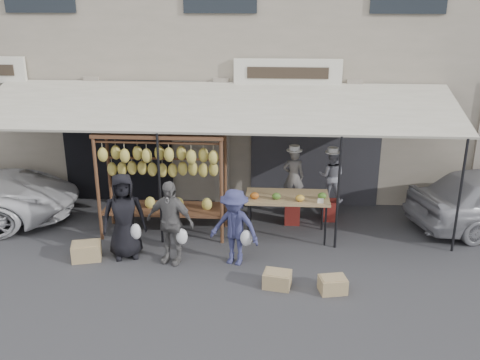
% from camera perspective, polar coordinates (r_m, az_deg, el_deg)
% --- Properties ---
extents(ground_plane, '(90.00, 90.00, 0.00)m').
position_cam_1_polar(ground_plane, '(9.98, -3.90, -9.69)').
color(ground_plane, '#2D2D30').
extents(shophouse, '(24.00, 6.15, 7.30)m').
position_cam_1_polar(shophouse, '(15.21, -0.88, 14.95)').
color(shophouse, '#9E9180').
rests_on(shophouse, ground_plane).
extents(awning, '(10.00, 2.35, 2.92)m').
position_cam_1_polar(awning, '(11.20, -2.61, 7.72)').
color(awning, beige).
rests_on(awning, ground_plane).
extents(banana_rack, '(2.60, 0.90, 2.24)m').
position_cam_1_polar(banana_rack, '(10.93, -8.37, 1.78)').
color(banana_rack, '#4F311A').
rests_on(banana_rack, ground_plane).
extents(produce_table, '(1.70, 0.90, 1.04)m').
position_cam_1_polar(produce_table, '(10.96, 5.07, -1.95)').
color(produce_table, tan).
rests_on(produce_table, ground_plane).
extents(vendor_left, '(0.46, 0.30, 1.25)m').
position_cam_1_polar(vendor_left, '(11.55, 5.72, 0.34)').
color(vendor_left, '#5F5C59').
rests_on(vendor_left, stool_left).
extents(vendor_right, '(0.62, 0.52, 1.15)m').
position_cam_1_polar(vendor_right, '(11.86, 9.73, 0.41)').
color(vendor_right, gray).
rests_on(vendor_right, stool_right).
extents(customer_left, '(0.94, 0.75, 1.68)m').
position_cam_1_polar(customer_left, '(10.36, -12.27, -3.78)').
color(customer_left, black).
rests_on(customer_left, ground_plane).
extents(customer_mid, '(1.02, 0.64, 1.62)m').
position_cam_1_polar(customer_mid, '(10.03, -7.48, -4.49)').
color(customer_mid, '#605E5D').
rests_on(customer_mid, ground_plane).
extents(customer_right, '(1.08, 0.82, 1.48)m').
position_cam_1_polar(customer_right, '(9.91, -0.59, -5.06)').
color(customer_right, navy).
rests_on(customer_right, ground_plane).
extents(stool_left, '(0.41, 0.41, 0.46)m').
position_cam_1_polar(stool_left, '(11.85, 5.58, -3.56)').
color(stool_left, maroon).
rests_on(stool_left, ground_plane).
extents(stool_right, '(0.40, 0.40, 0.46)m').
position_cam_1_polar(stool_right, '(12.14, 9.51, -3.18)').
color(stool_right, maroon).
rests_on(stool_right, ground_plane).
extents(crate_near_a, '(0.52, 0.43, 0.28)m').
position_cam_1_polar(crate_near_a, '(9.44, 3.99, -10.54)').
color(crate_near_a, tan).
rests_on(crate_near_a, ground_plane).
extents(crate_near_b, '(0.51, 0.43, 0.27)m').
position_cam_1_polar(crate_near_b, '(9.41, 9.86, -10.95)').
color(crate_near_b, tan).
rests_on(crate_near_b, ground_plane).
extents(crate_far, '(0.63, 0.54, 0.32)m').
position_cam_1_polar(crate_far, '(10.72, -16.05, -7.32)').
color(crate_far, tan).
rests_on(crate_far, ground_plane).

